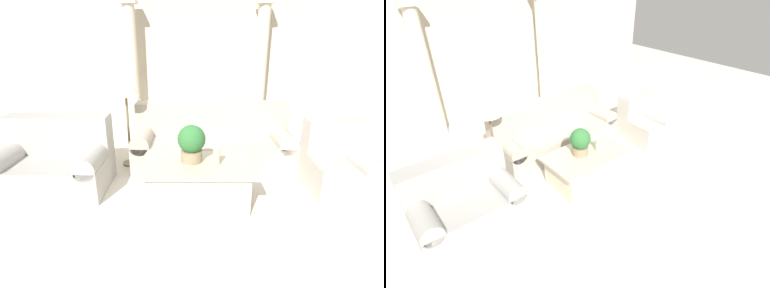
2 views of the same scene
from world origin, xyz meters
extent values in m
plane|color=silver|center=(0.00, 0.00, 0.00)|extent=(16.00, 16.00, 0.00)
cube|color=beige|center=(0.00, 2.91, 1.60)|extent=(10.00, 0.06, 3.20)
cube|color=#ADA393|center=(0.35, 0.62, 0.20)|extent=(2.36, 0.89, 0.40)
cube|color=#ADA393|center=(0.35, 0.91, 0.66)|extent=(2.36, 0.31, 0.51)
cylinder|color=#ADA393|center=(-0.69, 0.62, 0.44)|extent=(0.28, 0.89, 0.28)
cylinder|color=#ADA393|center=(1.39, 0.62, 0.44)|extent=(0.28, 0.89, 0.28)
cube|color=#A2A09A|center=(-1.73, -0.17, 0.20)|extent=(1.37, 0.89, 0.40)
cube|color=#A2A09A|center=(-1.73, 0.12, 0.66)|extent=(1.37, 0.31, 0.51)
cylinder|color=#A2A09A|center=(-2.28, -0.17, 0.44)|extent=(0.28, 0.89, 0.28)
cylinder|color=#A2A09A|center=(-1.19, -0.17, 0.44)|extent=(0.28, 0.89, 0.28)
cube|color=beige|center=(0.12, -0.49, 0.23)|extent=(1.14, 0.70, 0.46)
cube|color=#BCB398|center=(0.12, -0.49, 0.48)|extent=(1.30, 0.80, 0.04)
cylinder|color=#937F60|center=(0.04, -0.43, 0.57)|extent=(0.25, 0.25, 0.14)
sphere|color=#2D6B33|center=(0.04, -0.43, 0.77)|extent=(0.32, 0.32, 0.32)
cylinder|color=beige|center=(0.33, -0.53, 0.60)|extent=(0.08, 0.08, 0.20)
cylinder|color=brown|center=(-0.91, 0.61, 0.01)|extent=(0.25, 0.25, 0.03)
cylinder|color=brown|center=(-0.91, 0.61, 0.55)|extent=(0.04, 0.04, 1.05)
cone|color=beige|center=(-0.91, 0.61, 1.23)|extent=(0.40, 0.40, 0.30)
cylinder|color=beige|center=(-1.19, 2.57, 1.23)|extent=(0.24, 0.24, 2.46)
cube|color=beige|center=(-1.19, 2.57, 2.49)|extent=(0.33, 0.33, 0.06)
cylinder|color=beige|center=(1.42, 2.57, 1.23)|extent=(0.24, 0.24, 2.46)
cube|color=beige|center=(1.42, 2.57, 2.49)|extent=(0.33, 0.33, 0.06)
cube|color=#B7B2A8|center=(1.91, -0.21, 0.20)|extent=(0.77, 0.83, 0.39)
cube|color=#B7B2A8|center=(1.91, 0.06, 0.63)|extent=(0.77, 0.29, 0.48)
cylinder|color=#B7B2A8|center=(1.67, -0.21, 0.42)|extent=(0.28, 0.83, 0.28)
cylinder|color=#B7B2A8|center=(2.16, -0.21, 0.42)|extent=(0.28, 0.83, 0.28)
camera|label=1|loc=(0.06, -3.67, 1.89)|focal=28.00mm
camera|label=2|loc=(-2.52, -3.42, 3.08)|focal=28.00mm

